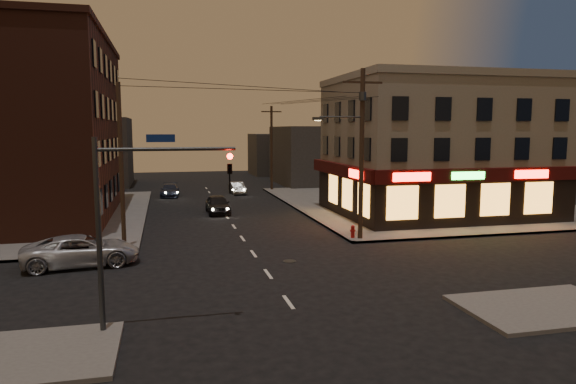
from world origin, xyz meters
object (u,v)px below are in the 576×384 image
object	(u,v)px
suv_cross	(82,251)
sedan_near	(218,204)
fire_hydrant	(353,231)
sedan_far	(170,190)
sedan_mid	(237,188)

from	to	relation	value
suv_cross	sedan_near	size ratio (longest dim) A/B	1.26
suv_cross	fire_hydrant	xyz separation A→B (m)	(14.98, 2.42, -0.18)
suv_cross	sedan_far	xyz separation A→B (m)	(4.47, 25.84, -0.14)
suv_cross	fire_hydrant	distance (m)	15.17
sedan_mid	fire_hydrant	world-z (taller)	sedan_mid
suv_cross	sedan_mid	distance (m)	28.68
sedan_far	fire_hydrant	distance (m)	25.67
sedan_far	suv_cross	bearing A→B (deg)	-96.16
sedan_mid	sedan_near	bearing A→B (deg)	-108.72
sedan_far	fire_hydrant	size ratio (longest dim) A/B	5.50
sedan_mid	sedan_far	distance (m)	6.84
sedan_mid	fire_hydrant	distance (m)	24.23
fire_hydrant	sedan_mid	bearing A→B (deg)	98.75
sedan_near	sedan_far	world-z (taller)	sedan_near
suv_cross	sedan_near	xyz separation A→B (m)	(8.08, 14.38, -0.02)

